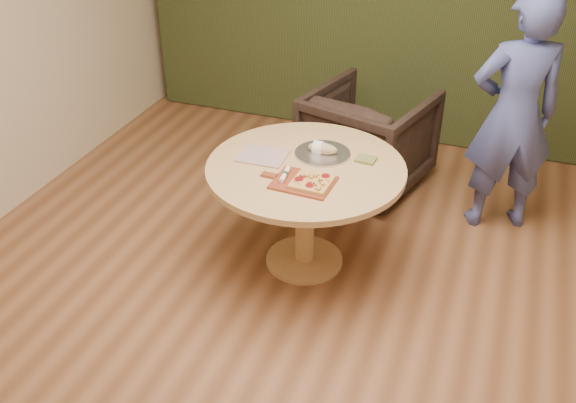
% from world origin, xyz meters
% --- Properties ---
extents(room_shell, '(5.04, 6.04, 2.84)m').
position_xyz_m(room_shell, '(0.00, 0.00, 1.40)').
color(room_shell, '#915D3A').
rests_on(room_shell, ground).
extents(pedestal_table, '(1.25, 1.25, 0.75)m').
position_xyz_m(pedestal_table, '(-0.18, 0.76, 0.61)').
color(pedestal_table, tan).
rests_on(pedestal_table, ground).
extents(pizza_paddle, '(0.45, 0.30, 0.01)m').
position_xyz_m(pizza_paddle, '(-0.14, 0.54, 0.76)').
color(pizza_paddle, brown).
rests_on(pizza_paddle, pedestal_table).
extents(flatbread_pizza, '(0.23, 0.23, 0.04)m').
position_xyz_m(flatbread_pizza, '(-0.07, 0.53, 0.78)').
color(flatbread_pizza, '#E2B158').
rests_on(flatbread_pizza, pizza_paddle).
extents(cutlery_roll, '(0.05, 0.20, 0.03)m').
position_xyz_m(cutlery_roll, '(-0.25, 0.56, 0.78)').
color(cutlery_roll, white).
rests_on(cutlery_roll, pizza_paddle).
extents(newspaper, '(0.31, 0.26, 0.01)m').
position_xyz_m(newspaper, '(-0.48, 0.77, 0.76)').
color(newspaper, silver).
rests_on(newspaper, pedestal_table).
extents(serving_tray, '(0.36, 0.36, 0.02)m').
position_xyz_m(serving_tray, '(-0.13, 0.93, 0.76)').
color(serving_tray, silver).
rests_on(serving_tray, pedestal_table).
extents(bread_roll, '(0.19, 0.09, 0.09)m').
position_xyz_m(bread_roll, '(-0.14, 0.93, 0.79)').
color(bread_roll, tan).
rests_on(bread_roll, serving_tray).
extents(green_packet, '(0.13, 0.11, 0.02)m').
position_xyz_m(green_packet, '(0.15, 0.94, 0.76)').
color(green_packet, '#5D672E').
rests_on(green_packet, pedestal_table).
extents(armchair, '(1.04, 1.00, 0.88)m').
position_xyz_m(armchair, '(-0.06, 1.93, 0.44)').
color(armchair, black).
rests_on(armchair, ground).
extents(person_standing, '(0.74, 0.62, 1.72)m').
position_xyz_m(person_standing, '(0.98, 1.71, 0.86)').
color(person_standing, '#47559B').
rests_on(person_standing, ground).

